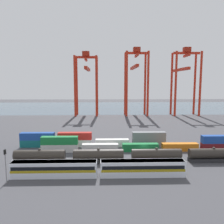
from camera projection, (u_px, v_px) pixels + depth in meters
ground_plane at (131, 128)px, 115.10m from camera, size 420.00×420.00×0.00m
harbour_water at (119, 107)px, 218.38m from camera, size 400.00×110.00×0.01m
passenger_train at (99, 168)px, 55.84m from camera, size 42.50×3.14×3.90m
freight_tank_row at (128, 156)px, 65.62m from camera, size 64.70×2.83×4.29m
signal_mast at (5, 161)px, 51.69m from camera, size 0.36×0.60×7.93m
shipping_container_0 at (60, 148)px, 75.94m from camera, size 12.10×2.44×2.60m
shipping_container_1 at (60, 140)px, 75.61m from camera, size 12.10×2.44×2.60m
shipping_container_2 at (100, 148)px, 76.32m from camera, size 12.10×2.44×2.60m
shipping_container_3 at (140, 147)px, 76.69m from camera, size 12.10×2.44×2.60m
shipping_container_4 at (180, 147)px, 77.07m from camera, size 12.10×2.44×2.60m
shipping_container_5 at (219, 147)px, 77.45m from camera, size 12.10×2.44×2.60m
shipping_container_6 at (219, 139)px, 77.12m from camera, size 12.10×2.44×2.60m
shipping_container_7 at (38, 143)px, 81.88m from camera, size 12.10×2.44×2.60m
shipping_container_8 at (37, 136)px, 81.56m from camera, size 12.10×2.44×2.60m
shipping_container_9 at (75, 143)px, 82.26m from camera, size 12.10×2.44×2.60m
shipping_container_10 at (75, 136)px, 81.93m from camera, size 12.10×2.44×2.60m
shipping_container_11 at (112, 143)px, 82.64m from camera, size 12.10×2.44×2.60m
shipping_container_12 at (149, 142)px, 83.01m from camera, size 12.10×2.44×2.60m
shipping_container_13 at (149, 135)px, 82.69m from camera, size 12.10×2.44×2.60m
gantry_crane_west at (87, 77)px, 161.27m from camera, size 16.25×34.08×44.66m
gantry_crane_central at (136, 75)px, 162.46m from camera, size 16.20×38.36×47.59m
gantry_crane_east at (184, 75)px, 163.54m from camera, size 18.80×38.07×47.72m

